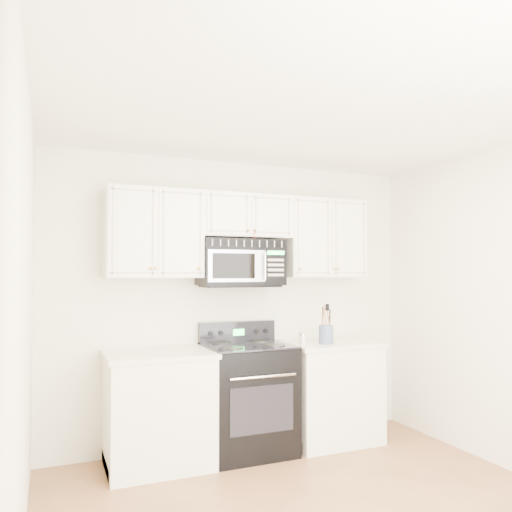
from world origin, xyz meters
TOP-DOWN VIEW (x-y plane):
  - room at (0.00, 0.00)m, footprint 3.51×3.51m
  - base_cabinet_left at (-0.80, 1.44)m, footprint 0.86×0.65m
  - base_cabinet_right at (0.80, 1.44)m, footprint 0.86×0.65m
  - range at (-0.02, 1.44)m, footprint 0.73×0.67m
  - upper_cabinets at (0.00, 1.58)m, footprint 2.44×0.37m
  - microwave at (-0.04, 1.56)m, footprint 0.75×0.42m
  - utensil_crock at (0.69, 1.30)m, footprint 0.13×0.13m
  - shaker_salt at (0.45, 1.30)m, footprint 0.04×0.04m
  - shaker_pepper at (0.49, 1.40)m, footprint 0.04×0.04m

SIDE VIEW (x-z plane):
  - base_cabinet_left at x=-0.80m, z-range -0.03..0.89m
  - base_cabinet_right at x=0.80m, z-range -0.03..0.89m
  - range at x=-0.02m, z-range -0.07..1.04m
  - shaker_salt at x=0.45m, z-range 0.92..1.02m
  - shaker_pepper at x=0.49m, z-range 0.92..1.02m
  - utensil_crock at x=0.69m, z-range 0.83..1.19m
  - room at x=0.00m, z-range 0.00..2.60m
  - microwave at x=-0.04m, z-range 1.45..1.86m
  - upper_cabinets at x=0.00m, z-range 1.56..2.31m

